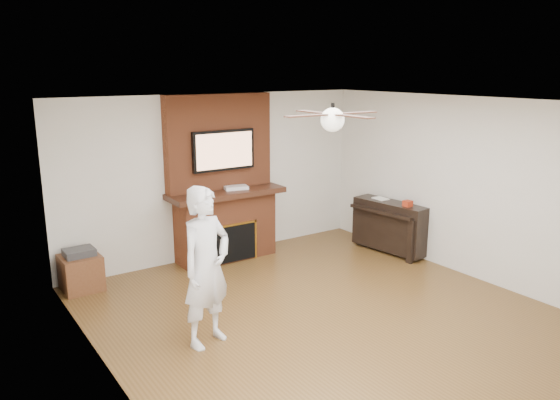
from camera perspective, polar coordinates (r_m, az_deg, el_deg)
room_shell at (r=6.18m, az=5.28°, el=-1.58°), size 5.36×5.86×2.86m
fireplace at (r=8.30m, az=-5.94°, el=0.54°), size 1.78×0.64×2.50m
tv at (r=8.14m, az=-5.91°, el=5.19°), size 1.00×0.08×0.60m
ceiling_fan at (r=5.99m, az=5.51°, el=8.45°), size 1.21×1.21×0.31m
person at (r=5.75m, az=-7.71°, el=-6.95°), size 0.73×0.59×1.71m
side_table at (r=7.71m, az=-20.09°, el=-6.98°), size 0.50×0.50×0.57m
piano at (r=8.82m, az=11.41°, el=-2.61°), size 0.61×1.29×0.91m
cable_box at (r=8.27m, az=-4.64°, el=1.31°), size 0.39×0.27×0.05m
candle_orange at (r=8.39m, az=-5.49°, el=-6.02°), size 0.07×0.07×0.11m
candle_green at (r=8.42m, az=-4.78°, el=-5.97°), size 0.06×0.06×0.10m
candle_cream at (r=8.42m, az=-4.50°, el=-5.94°), size 0.08×0.08×0.10m
candle_blue at (r=8.47m, az=-3.77°, el=-5.90°), size 0.06×0.06×0.08m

